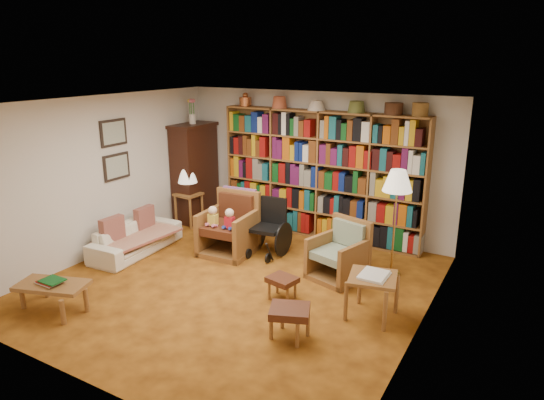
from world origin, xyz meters
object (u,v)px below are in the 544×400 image
Objects in this scene: footstool_b at (290,313)px; coffee_table at (52,287)px; armchair_leather at (232,227)px; footstool_a at (282,281)px; side_table_papers at (373,282)px; wheelchair at (270,229)px; side_table_lamp at (189,201)px; sofa at (136,238)px; armchair_sage at (340,255)px; floor_lamp at (397,185)px.

coffee_table reaches higher than footstool_b.
footstool_a is (1.49, -1.03, -0.16)m from armchair_leather.
side_table_papers reaches higher than coffee_table.
armchair_leather reaches higher than footstool_a.
armchair_leather is 1.82m from footstool_a.
wheelchair is 0.96× the size of coffee_table.
side_table_lamp reaches higher than side_table_papers.
wheelchair is at bearing -12.33° from side_table_lamp.
footstool_a is at bearing -34.66° from armchair_leather.
wheelchair is at bearing 125.18° from footstool_b.
wheelchair is at bearing -65.20° from sofa.
side_table_papers is (2.08, -1.12, 0.05)m from wheelchair.
armchair_leather reaches higher than armchair_sage.
sofa is 1.49m from side_table_lamp.
side_table_lamp is at bearing 176.28° from floor_lamp.
side_table_lamp is 4.05m from floor_lamp.
footstool_b is at bearing -56.23° from footstool_a.
sofa is at bearing -162.43° from floor_lamp.
side_table_lamp is 0.71× the size of armchair_sage.
armchair_sage is 0.56× the size of floor_lamp.
armchair_sage is at bearing -146.73° from floor_lamp.
armchair_leather reaches higher than footstool_b.
floor_lamp is 1.58m from side_table_papers.
footstool_a is (0.91, -1.26, -0.17)m from wheelchair.
sofa reaches higher than footstool_b.
armchair_sage is (3.31, -0.68, -0.14)m from side_table_lamp.
floor_lamp is 3.77× the size of footstool_a.
armchair_sage is (3.21, 0.80, 0.08)m from sofa.
side_table_lamp is (-0.10, 1.47, 0.22)m from sofa.
sofa is 1.96m from coffee_table.
sofa is at bearing -166.01° from armchair_sage.
side_table_lamp is 0.40× the size of floor_lamp.
wheelchair is at bearing 64.23° from coffee_table.
coffee_table is (-0.84, -2.71, -0.09)m from armchair_leather.
floor_lamp is (0.64, 0.42, 1.03)m from armchair_sage.
floor_lamp reaches higher than armchair_leather.
armchair_leather is at bearing 179.58° from armchair_sage.
wheelchair is at bearing 21.08° from armchair_leather.
armchair_sage is 3.83m from coffee_table.
footstool_b is at bearing -54.82° from wheelchair.
footstool_a is at bearing -98.24° from sofa.
armchair_sage is 0.92× the size of coffee_table.
footstool_a is (2.82, -0.22, 0.01)m from sofa.
footstool_a is at bearing 35.76° from coffee_table.
coffee_table is (0.59, -3.37, -0.15)m from side_table_lamp.
floor_lamp is (3.84, 1.22, 1.11)m from sofa.
floor_lamp is at bearing 42.88° from coffee_table.
side_table_papers reaches higher than footstool_b.
footstool_a is at bearing 123.77° from footstool_b.
armchair_sage is (1.88, -0.01, -0.08)m from armchair_leather.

